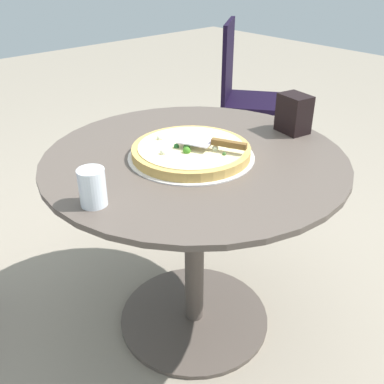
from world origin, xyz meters
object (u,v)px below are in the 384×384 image
at_px(pizza_on_tray, 192,152).
at_px(patio_chair_corner, 243,88).
at_px(napkin_dispenser, 294,114).
at_px(patio_table, 194,211).
at_px(drinking_cup, 92,187).
at_px(pizza_server, 213,142).

distance_m(pizza_on_tray, patio_chair_corner, 1.44).
xyz_separation_m(napkin_dispenser, patio_chair_corner, (0.75, 0.90, -0.25)).
distance_m(patio_table, napkin_dispenser, 0.49).
distance_m(patio_table, pizza_on_tray, 0.23).
bearing_deg(drinking_cup, pizza_server, -1.90).
bearing_deg(patio_table, napkin_dispenser, -11.78).
xyz_separation_m(pizza_server, drinking_cup, (-0.41, 0.01, -0.01)).
relative_size(patio_table, pizza_on_tray, 2.42).
distance_m(napkin_dispenser, patio_chair_corner, 1.20).
height_order(patio_table, napkin_dispenser, napkin_dispenser).
height_order(patio_table, drinking_cup, drinking_cup).
height_order(patio_table, pizza_server, pizza_server).
xyz_separation_m(pizza_on_tray, napkin_dispenser, (0.41, -0.08, 0.05)).
relative_size(napkin_dispenser, patio_chair_corner, 0.15).
relative_size(patio_table, drinking_cup, 9.71).
relative_size(pizza_on_tray, drinking_cup, 4.01).
distance_m(drinking_cup, patio_chair_corner, 1.78).
height_order(napkin_dispenser, patio_chair_corner, patio_chair_corner).
bearing_deg(drinking_cup, napkin_dispenser, -2.24).
relative_size(patio_table, pizza_server, 4.56).
bearing_deg(pizza_on_tray, patio_chair_corner, 35.40).
xyz_separation_m(patio_table, pizza_server, (0.02, -0.06, 0.27)).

